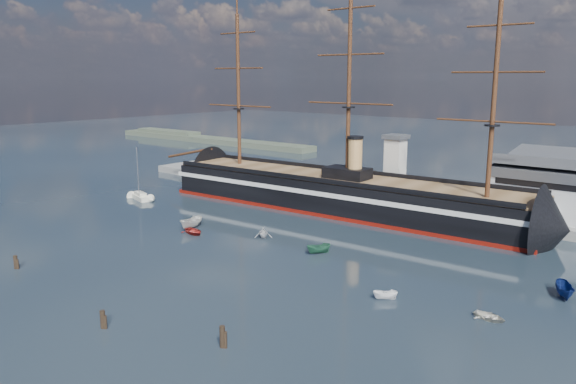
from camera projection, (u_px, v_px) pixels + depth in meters
The scene contains 16 objects.
ground at pixel (299, 231), 112.43m from camera, with size 600.00×600.00×0.00m, color black.
quay at pixel (426, 207), 133.35m from camera, with size 180.00×18.00×2.00m, color slate.
quay_tower at pixel (395, 165), 133.49m from camera, with size 5.00×5.00×15.00m.
shoreline at pixel (196, 138), 270.75m from camera, with size 120.00×10.00×4.00m.
warship at pixel (333, 192), 130.25m from camera, with size 113.29×20.93×53.94m.
sailboat at pixel (140, 196), 141.42m from camera, with size 8.59×4.67×13.19m.
motorboat_a at pixel (192, 229), 114.25m from camera, with size 7.20×2.64×2.88m, color beige.
motorboat_b at pixel (194, 234), 110.49m from camera, with size 3.22×1.29×1.50m, color maroon.
motorboat_c at pixel (319, 254), 98.02m from camera, with size 5.38×1.97×2.15m, color #255C40.
motorboat_d at pixel (263, 238), 107.81m from camera, with size 6.23×2.70×2.29m, color silver.
motorboat_e at pixel (489, 320), 71.47m from camera, with size 2.58×1.03×1.20m, color beige.
motorboat_f at pixel (564, 298), 78.53m from camera, with size 6.48×2.38×2.59m, color navy.
motorboat_g at pixel (385, 300), 77.85m from camera, with size 4.08×1.50×1.63m, color white.
piling_near_left at pixel (16, 269), 90.49m from camera, with size 0.64×0.64×2.91m, color black.
piling_near_mid at pixel (103, 328), 69.08m from camera, with size 0.64×0.64×3.01m, color black.
piling_near_right at pixel (223, 347), 64.18m from camera, with size 0.64×0.64×3.31m, color black.
Camera 1 is at (67.52, -44.99, 30.37)m, focal length 35.00 mm.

